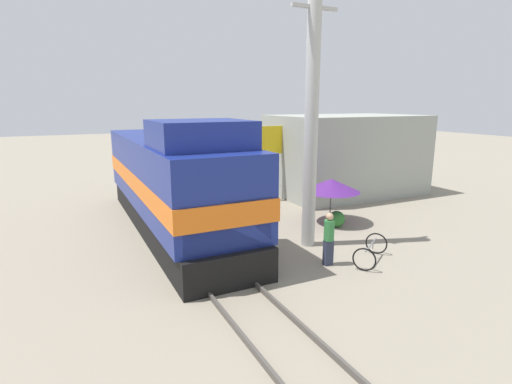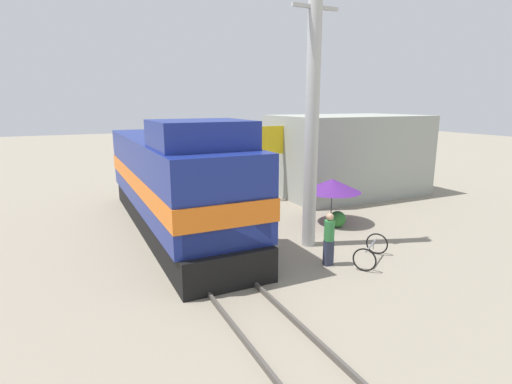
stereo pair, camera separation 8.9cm
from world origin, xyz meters
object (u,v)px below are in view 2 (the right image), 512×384
utility_pole (312,116)px  bicycle (371,251)px  locomotive (175,183)px  person_bystander (329,237)px  vendor_umbrella (332,185)px  billboard_sign (274,144)px

utility_pole → bicycle: size_ratio=5.08×
locomotive → person_bystander: (3.58, -5.69, -1.09)m
bicycle → vendor_umbrella: bearing=-54.0°
locomotive → utility_pole: (4.05, -3.77, 2.73)m
vendor_umbrella → person_bystander: bearing=-127.1°
locomotive → vendor_umbrella: locomotive is taller
utility_pole → person_bystander: 4.30m
utility_pole → bicycle: (0.96, -2.34, -4.40)m
utility_pole → bicycle: 5.08m
billboard_sign → person_bystander: 9.51m
vendor_umbrella → billboard_sign: billboard_sign is taller
utility_pole → billboard_sign: (2.20, 6.97, -1.73)m
locomotive → person_bystander: bearing=-57.8°
billboard_sign → bicycle: size_ratio=2.16×
locomotive → person_bystander: locomotive is taller
vendor_umbrella → person_bystander: size_ratio=1.42×
person_bystander → locomotive: bearing=122.2°
utility_pole → bicycle: utility_pole is taller
locomotive → billboard_sign: bearing=27.1°
billboard_sign → locomotive: bearing=-152.9°
utility_pole → vendor_umbrella: (2.45, 1.94, -3.08)m
utility_pole → vendor_umbrella: utility_pole is taller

